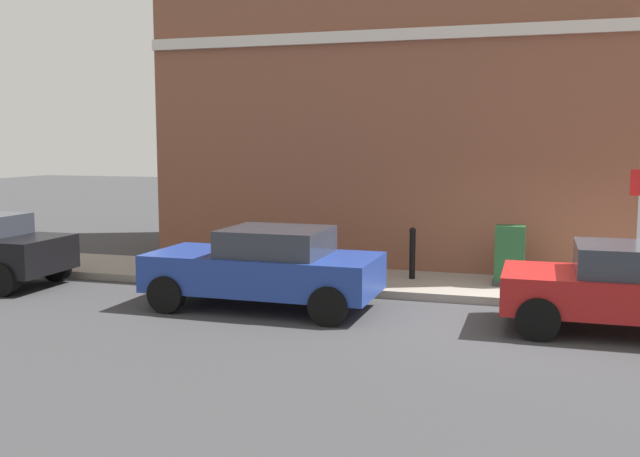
% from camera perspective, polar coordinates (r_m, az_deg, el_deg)
% --- Properties ---
extents(ground, '(80.00, 80.00, 0.00)m').
position_cam_1_polar(ground, '(12.20, 15.80, -7.06)').
color(ground, '#38383A').
extents(sidewalk, '(2.23, 30.00, 0.15)m').
position_cam_1_polar(sidewalk, '(15.50, -6.81, -3.59)').
color(sidewalk, gray).
rests_on(sidewalk, ground).
extents(corner_building, '(6.71, 10.40, 9.00)m').
position_cam_1_polar(corner_building, '(18.73, 6.68, 11.82)').
color(corner_building, brown).
rests_on(corner_building, ground).
extents(car_blue, '(1.91, 3.99, 1.41)m').
position_cam_1_polar(car_blue, '(12.52, -4.27, -3.03)').
color(car_blue, navy).
rests_on(car_blue, ground).
extents(utility_cabinet, '(0.46, 0.61, 1.15)m').
position_cam_1_polar(utility_cabinet, '(14.23, 14.75, -2.24)').
color(utility_cabinet, '#1E4C28').
rests_on(utility_cabinet, sidewalk).
extents(bollard_near_cabinet, '(0.14, 0.14, 1.04)m').
position_cam_1_polar(bollard_near_cabinet, '(14.51, 7.31, -1.80)').
color(bollard_near_cabinet, black).
rests_on(bollard_near_cabinet, sidewalk).
extents(bollard_far_kerb, '(0.14, 0.14, 1.04)m').
position_cam_1_polar(bollard_far_kerb, '(13.91, -0.89, -2.12)').
color(bollard_far_kerb, black).
rests_on(bollard_far_kerb, sidewalk).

